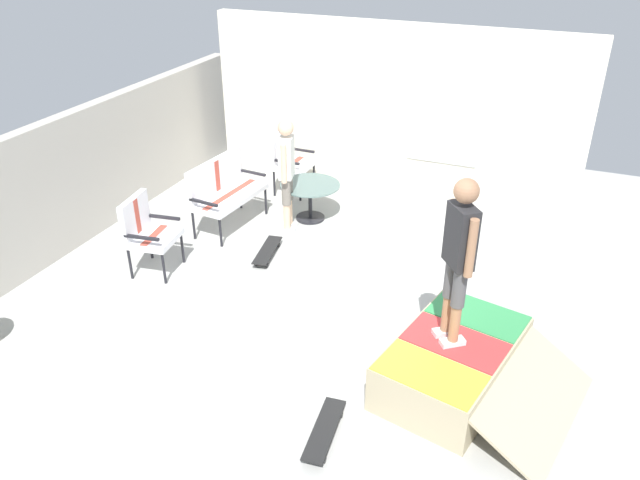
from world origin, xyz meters
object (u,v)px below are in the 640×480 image
(patio_table, at_px, (310,194))
(person_skater, at_px, (459,251))
(patio_bench, at_px, (223,187))
(patio_chair_by_wall, at_px, (145,228))
(skateboard_spare, at_px, (324,430))
(patio_chair_near_house, at_px, (288,156))
(person_watching, at_px, (287,168))
(skate_ramp, at_px, (456,363))
(skateboard_by_bench, at_px, (267,251))

(patio_table, bearing_deg, person_skater, -136.39)
(patio_bench, xyz_separation_m, patio_chair_by_wall, (-1.51, 0.26, -0.00))
(patio_chair_by_wall, bearing_deg, skateboard_spare, -119.66)
(patio_bench, relative_size, patio_chair_near_house, 1.27)
(person_watching, height_order, person_skater, person_skater)
(skate_ramp, xyz_separation_m, patio_chair_by_wall, (0.68, 4.16, 0.35))
(patio_chair_by_wall, relative_size, skateboard_by_bench, 1.24)
(person_watching, distance_m, person_skater, 3.78)
(patio_chair_near_house, xyz_separation_m, skateboard_by_bench, (-2.09, -0.66, -0.53))
(patio_chair_by_wall, relative_size, person_skater, 0.60)
(patio_bench, xyz_separation_m, patio_table, (0.66, -1.10, -0.21))
(patio_chair_near_house, relative_size, skateboard_by_bench, 1.24)
(skateboard_by_bench, bearing_deg, patio_chair_near_house, 17.59)
(patio_bench, relative_size, patio_table, 1.44)
(patio_chair_near_house, xyz_separation_m, skateboard_spare, (-4.83, -2.62, -0.53))
(patio_chair_by_wall, xyz_separation_m, person_watching, (1.74, -1.19, 0.36))
(patio_chair_near_house, height_order, skateboard_spare, patio_chair_near_house)
(patio_chair_near_house, height_order, patio_table, patio_chair_near_house)
(patio_chair_near_house, height_order, patio_chair_by_wall, same)
(patio_table, height_order, skateboard_by_bench, patio_table)
(patio_bench, relative_size, patio_chair_by_wall, 1.27)
(patio_table, distance_m, person_watching, 0.73)
(patio_bench, distance_m, person_skater, 4.46)
(patio_chair_by_wall, distance_m, person_watching, 2.14)
(skate_ramp, height_order, patio_chair_by_wall, patio_chair_by_wall)
(skateboard_by_bench, distance_m, skateboard_spare, 3.37)
(patio_chair_near_house, bearing_deg, person_watching, -155.00)
(patio_bench, bearing_deg, skate_ramp, -119.25)
(skate_ramp, height_order, skateboard_by_bench, skate_ramp)
(patio_bench, distance_m, patio_chair_by_wall, 1.53)
(patio_chair_near_house, relative_size, person_watching, 0.61)
(patio_chair_near_house, distance_m, patio_chair_by_wall, 3.05)
(skate_ramp, bearing_deg, patio_bench, 60.75)
(person_skater, bearing_deg, person_watching, 50.09)
(patio_table, distance_m, person_skater, 4.06)
(patio_chair_by_wall, bearing_deg, skateboard_by_bench, -54.83)
(skate_ramp, bearing_deg, skateboard_by_bench, 61.42)
(person_watching, bearing_deg, skateboard_by_bench, -174.55)
(skate_ramp, distance_m, patio_chair_by_wall, 4.23)
(patio_bench, distance_m, patio_chair_near_house, 1.52)
(skate_ramp, bearing_deg, skateboard_spare, 141.28)
(patio_bench, relative_size, skateboard_by_bench, 1.58)
(patio_chair_near_house, distance_m, person_skater, 5.10)
(patio_chair_near_house, relative_size, person_skater, 0.60)
(patio_table, distance_m, skateboard_spare, 4.44)
(person_skater, distance_m, skateboard_by_bench, 3.50)
(skate_ramp, xyz_separation_m, skateboard_spare, (-1.16, 0.93, -0.17))
(skate_ramp, distance_m, person_watching, 3.89)
(skate_ramp, xyz_separation_m, patio_table, (2.85, 2.80, 0.15))
(patio_table, bearing_deg, skate_ramp, -135.49)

